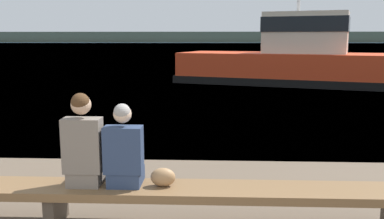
# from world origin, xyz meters

# --- Properties ---
(water_surface) EXTENTS (240.00, 240.00, 0.00)m
(water_surface) POSITION_xyz_m (0.00, 125.14, 0.00)
(water_surface) COLOR #426B8E
(water_surface) RESTS_ON ground
(far_shoreline) EXTENTS (600.00, 12.00, 4.35)m
(far_shoreline) POSITION_xyz_m (0.00, 183.21, 2.18)
(far_shoreline) COLOR #424738
(far_shoreline) RESTS_ON ground
(bench_main) EXTENTS (8.02, 0.56, 0.45)m
(bench_main) POSITION_xyz_m (-0.97, 2.60, 0.37)
(bench_main) COLOR brown
(bench_main) RESTS_ON ground
(person_left) EXTENTS (0.41, 0.43, 1.03)m
(person_left) POSITION_xyz_m (-0.64, 2.60, 0.90)
(person_left) COLOR #70665B
(person_left) RESTS_ON bench_main
(person_right) EXTENTS (0.41, 0.43, 0.92)m
(person_right) POSITION_xyz_m (-0.20, 2.61, 0.83)
(person_right) COLOR navy
(person_right) RESTS_ON bench_main
(shopping_bag) EXTENTS (0.27, 0.16, 0.21)m
(shopping_bag) POSITION_xyz_m (0.23, 2.61, 0.55)
(shopping_bag) COLOR #9E754C
(shopping_bag) RESTS_ON bench_main
(tugboat_red) EXTENTS (10.80, 6.59, 6.23)m
(tugboat_red) POSITION_xyz_m (4.52, 17.50, 0.99)
(tugboat_red) COLOR red
(tugboat_red) RESTS_ON water_surface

